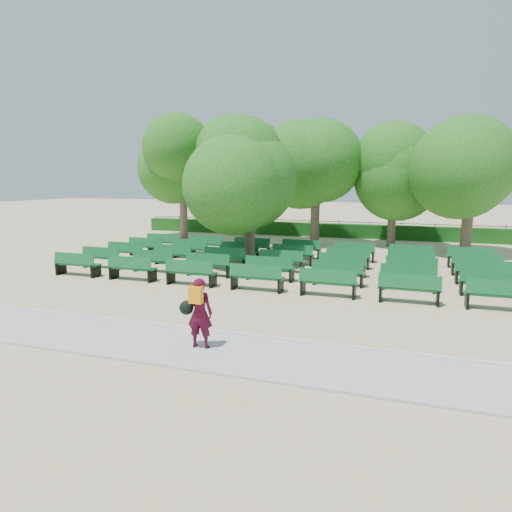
{
  "coord_description": "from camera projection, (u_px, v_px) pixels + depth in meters",
  "views": [
    {
      "loc": [
        5.49,
        -16.27,
        3.83
      ],
      "look_at": [
        0.32,
        -1.0,
        1.1
      ],
      "focal_mm": 32.0,
      "sensor_mm": 36.0,
      "label": 1
    }
  ],
  "objects": [
    {
      "name": "person",
      "position": [
        199.0,
        312.0,
        10.21
      ],
      "size": [
        0.77,
        0.48,
        1.61
      ],
      "rotation": [
        0.0,
        0.0,
        3.25
      ],
      "color": "#42091D",
      "rests_on": "ground"
    },
    {
      "name": "ground",
      "position": [
        257.0,
        280.0,
        17.57
      ],
      "size": [
        120.0,
        120.0,
        0.0
      ],
      "primitive_type": "plane",
      "color": "tan"
    },
    {
      "name": "tree_line",
      "position": [
        311.0,
        245.0,
        26.91
      ],
      "size": [
        21.8,
        6.8,
        7.04
      ],
      "primitive_type": null,
      "color": "#296D1D",
      "rests_on": "ground"
    },
    {
      "name": "bench_array",
      "position": [
        283.0,
        269.0,
        19.05
      ],
      "size": [
        1.87,
        0.6,
        1.18
      ],
      "rotation": [
        0.0,
        0.0,
        0.01
      ],
      "color": "#105B29",
      "rests_on": "ground"
    },
    {
      "name": "paving",
      "position": [
        155.0,
        344.0,
        10.65
      ],
      "size": [
        30.0,
        2.2,
        0.06
      ],
      "primitive_type": "cube",
      "color": "#B1B3AE",
      "rests_on": "ground"
    },
    {
      "name": "tree_among",
      "position": [
        250.0,
        176.0,
        19.85
      ],
      "size": [
        4.32,
        4.32,
        5.91
      ],
      "color": "brown",
      "rests_on": "ground"
    },
    {
      "name": "curb",
      "position": [
        179.0,
        328.0,
        11.72
      ],
      "size": [
        30.0,
        0.12,
        0.1
      ],
      "primitive_type": "cube",
      "color": "silver",
      "rests_on": "ground"
    },
    {
      "name": "hedge",
      "position": [
        323.0,
        230.0,
        30.57
      ],
      "size": [
        26.0,
        0.7,
        0.9
      ],
      "primitive_type": "cube",
      "color": "#154B14",
      "rests_on": "ground"
    },
    {
      "name": "fence",
      "position": [
        324.0,
        236.0,
        31.01
      ],
      "size": [
        26.0,
        0.1,
        1.02
      ],
      "primitive_type": null,
      "color": "black",
      "rests_on": "ground"
    }
  ]
}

